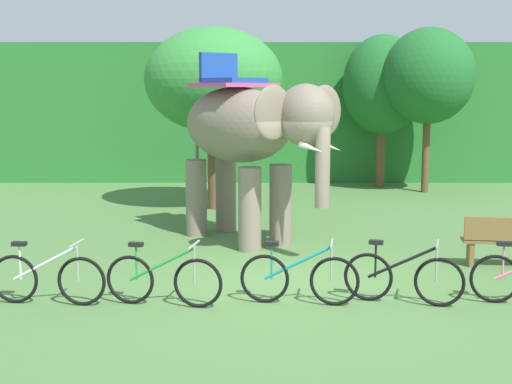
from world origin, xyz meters
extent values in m
plane|color=#4C753D|center=(0.00, 0.00, 0.00)|extent=(80.00, 80.00, 0.00)
cube|color=#28702D|center=(0.00, 14.77, 2.27)|extent=(36.00, 6.00, 4.54)
cylinder|color=brown|center=(-1.55, 6.85, 1.05)|extent=(0.35, 0.35, 2.10)
ellipsoid|color=#338438|center=(-1.55, 6.85, 3.29)|extent=(3.47, 3.47, 2.63)
cylinder|color=brown|center=(3.41, 10.79, 0.90)|extent=(0.28, 0.28, 1.80)
ellipsoid|color=#1E6028|center=(3.41, 10.79, 3.18)|extent=(2.44, 2.44, 3.07)
cylinder|color=brown|center=(4.56, 9.70, 1.09)|extent=(0.21, 0.21, 2.18)
ellipsoid|color=#1E6028|center=(4.56, 9.70, 3.44)|extent=(2.67, 2.67, 2.80)
ellipsoid|color=gray|center=(-0.87, 3.08, 2.35)|extent=(2.91, 3.13, 1.50)
cylinder|color=gray|center=(0.00, 2.62, 0.80)|extent=(0.44, 0.44, 1.60)
cylinder|color=gray|center=(-0.60, 2.14, 0.80)|extent=(0.44, 0.44, 1.60)
cylinder|color=gray|center=(-1.14, 4.02, 0.80)|extent=(0.44, 0.44, 1.60)
cylinder|color=gray|center=(-1.73, 3.53, 0.80)|extent=(0.44, 0.44, 1.60)
ellipsoid|color=gray|center=(0.39, 1.52, 2.60)|extent=(1.47, 1.48, 1.10)
ellipsoid|color=gray|center=(0.78, 2.03, 2.65)|extent=(0.75, 0.65, 0.96)
ellipsoid|color=gray|center=(-0.19, 1.25, 2.65)|extent=(0.75, 0.65, 0.96)
cylinder|color=gray|center=(0.67, 1.17, 1.70)|extent=(0.26, 0.26, 1.40)
cone|color=beige|center=(0.81, 1.35, 2.05)|extent=(0.45, 0.51, 0.21)
cone|color=beige|center=(0.47, 1.08, 2.05)|extent=(0.45, 0.51, 0.21)
cube|color=#BF4C8C|center=(-0.93, 3.16, 3.13)|extent=(1.85, 1.85, 0.08)
cube|color=#1E4799|center=(-0.93, 3.16, 3.22)|extent=(1.39, 1.42, 0.10)
cube|color=#1E4799|center=(-1.25, 3.54, 3.50)|extent=(0.76, 0.64, 0.56)
cylinder|color=gray|center=(-1.76, 4.18, 1.90)|extent=(0.08, 0.08, 0.90)
torus|color=black|center=(-3.95, -1.13, 0.36)|extent=(0.71, 0.13, 0.71)
torus|color=black|center=(-2.96, -1.25, 0.36)|extent=(0.71, 0.13, 0.71)
cylinder|color=silver|center=(-3.48, -1.19, 0.60)|extent=(0.97, 0.15, 0.54)
cylinder|color=silver|center=(-3.85, -1.14, 0.61)|extent=(0.03, 0.03, 0.52)
cube|color=black|center=(-3.85, -1.14, 0.88)|extent=(0.21, 0.12, 0.06)
cylinder|color=#9E9EA3|center=(-3.01, -1.24, 0.64)|extent=(0.03, 0.03, 0.55)
cylinder|color=#9E9EA3|center=(-3.01, -1.24, 0.91)|extent=(0.09, 0.52, 0.03)
torus|color=black|center=(-2.28, -1.17, 0.36)|extent=(0.71, 0.18, 0.71)
torus|color=black|center=(-1.30, -1.35, 0.36)|extent=(0.71, 0.18, 0.71)
cylinder|color=green|center=(-1.82, -1.25, 0.60)|extent=(0.96, 0.22, 0.54)
cylinder|color=green|center=(-2.18, -1.18, 0.61)|extent=(0.03, 0.03, 0.52)
cube|color=black|center=(-2.18, -1.18, 0.88)|extent=(0.21, 0.13, 0.06)
cylinder|color=#9E9EA3|center=(-1.35, -1.34, 0.64)|extent=(0.03, 0.03, 0.55)
cylinder|color=#9E9EA3|center=(-1.35, -1.34, 0.91)|extent=(0.13, 0.52, 0.03)
torus|color=black|center=(-0.36, -1.11, 0.36)|extent=(0.71, 0.15, 0.71)
torus|color=black|center=(0.63, -1.25, 0.36)|extent=(0.71, 0.15, 0.71)
cylinder|color=teal|center=(0.11, -1.18, 0.60)|extent=(0.97, 0.18, 0.54)
cylinder|color=teal|center=(-0.26, -1.12, 0.61)|extent=(0.03, 0.03, 0.52)
cube|color=black|center=(-0.26, -1.12, 0.88)|extent=(0.21, 0.13, 0.06)
cylinder|color=#9E9EA3|center=(0.58, -1.24, 0.64)|extent=(0.03, 0.03, 0.55)
cylinder|color=#9E9EA3|center=(0.58, -1.24, 0.91)|extent=(0.10, 0.52, 0.03)
torus|color=black|center=(1.15, -1.02, 0.36)|extent=(0.70, 0.25, 0.71)
torus|color=black|center=(2.11, -1.30, 0.36)|extent=(0.70, 0.25, 0.71)
cylinder|color=black|center=(1.60, -1.15, 0.60)|extent=(0.94, 0.31, 0.54)
cylinder|color=black|center=(1.24, -1.05, 0.61)|extent=(0.03, 0.03, 0.52)
cube|color=black|center=(1.24, -1.05, 0.88)|extent=(0.22, 0.15, 0.06)
cylinder|color=#9E9EA3|center=(2.06, -1.28, 0.64)|extent=(0.03, 0.03, 0.55)
cylinder|color=#9E9EA3|center=(2.06, -1.28, 0.91)|extent=(0.18, 0.51, 0.03)
torus|color=black|center=(2.95, -1.12, 0.36)|extent=(0.71, 0.18, 0.71)
cylinder|color=pink|center=(3.05, -1.14, 0.61)|extent=(0.03, 0.03, 0.52)
cube|color=black|center=(3.05, -1.14, 0.88)|extent=(0.21, 0.13, 0.06)
cube|color=brown|center=(3.86, 0.97, 0.45)|extent=(1.54, 0.59, 0.06)
cube|color=brown|center=(3.84, 0.79, 0.69)|extent=(1.50, 0.25, 0.40)
cube|color=brown|center=(3.27, 1.04, 0.23)|extent=(0.13, 0.37, 0.45)
camera|label=1|loc=(-0.48, -10.74, 3.05)|focal=48.51mm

